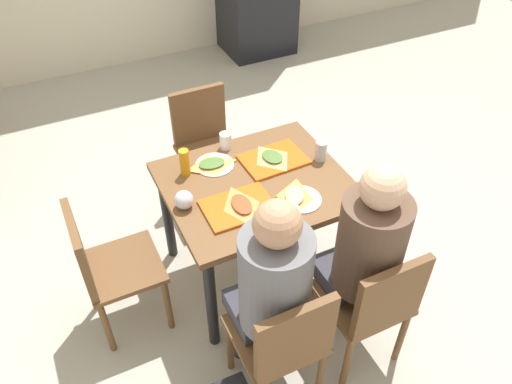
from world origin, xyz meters
The scene contains 21 objects.
ground_plane centered at (0.00, 0.00, -0.01)m, with size 10.00×10.00×0.02m, color #B2AD9E.
main_table centered at (0.00, 0.00, 0.64)m, with size 0.99×0.85×0.74m.
chair_near_left centered at (-0.25, -0.81, 0.50)m, with size 0.40×0.40×0.85m.
chair_near_right centered at (0.25, -0.81, 0.50)m, with size 0.40×0.40×0.85m.
chair_far_side centered at (0.00, 0.81, 0.50)m, with size 0.40×0.40×0.85m.
chair_left_end centered at (-0.88, 0.00, 0.50)m, with size 0.40×0.40×0.85m.
person_in_red centered at (-0.25, -0.67, 0.74)m, with size 0.32×0.42×1.26m.
person_in_brown_jacket centered at (0.25, -0.67, 0.74)m, with size 0.32×0.42×1.26m.
tray_red_near centered at (-0.17, -0.15, 0.75)m, with size 0.36×0.26×0.02m, color #D85914.
tray_red_far centered at (0.17, 0.13, 0.75)m, with size 0.36×0.26×0.02m, color #D85914.
paper_plate_center centered at (-0.15, 0.23, 0.75)m, with size 0.22×0.22×0.01m, color white.
paper_plate_near_edge centered at (0.15, -0.23, 0.75)m, with size 0.22×0.22×0.01m, color white.
pizza_slice_a centered at (-0.16, -0.16, 0.77)m, with size 0.15×0.24×0.02m.
pizza_slice_b centered at (0.17, 0.13, 0.77)m, with size 0.18×0.22×0.02m.
pizza_slice_c centered at (-0.17, 0.23, 0.76)m, with size 0.22×0.16×0.02m.
pizza_slice_d centered at (0.13, -0.21, 0.76)m, with size 0.24×0.26×0.02m.
plastic_cup_a centered at (-0.02, 0.36, 0.79)m, with size 0.07×0.07×0.10m, color white.
plastic_cup_b centered at (0.02, -0.36, 0.79)m, with size 0.07×0.07×0.10m, color white.
soda_can centered at (0.42, 0.02, 0.80)m, with size 0.07×0.07×0.12m, color #B7BCC6.
condiment_bottle centered at (-0.32, 0.23, 0.82)m, with size 0.06×0.06×0.16m, color orange.
foil_bundle centered at (-0.42, -0.02, 0.79)m, with size 0.10×0.10×0.10m, color silver.
Camera 1 is at (-0.92, -1.92, 2.55)m, focal length 35.80 mm.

